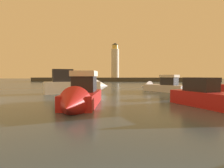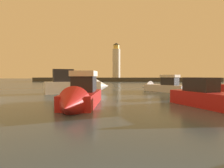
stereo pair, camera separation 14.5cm
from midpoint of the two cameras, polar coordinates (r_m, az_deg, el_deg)
The scene contains 8 objects.
ground_plane at distance 35.16m, azimuth 4.48°, elevation -0.84°, with size 220.00×220.00×0.00m, color #384C60.
breakwater at distance 69.43m, azimuth 3.66°, elevation 1.43°, with size 69.79×5.92×1.45m, color #423F3D.
lighthouse at distance 69.68m, azimuth 0.93°, elevation 7.18°, with size 2.91×2.91×13.20m.
motorboat_0 at distance 22.53m, azimuth -10.75°, elevation -0.40°, with size 7.90×5.30×3.06m.
motorboat_1 at distance 24.23m, azimuth 31.68°, elevation -0.97°, with size 6.47×3.26×2.59m.
motorboat_2 at distance 13.21m, azimuth 30.49°, elevation -3.96°, with size 4.41×6.76×2.34m.
motorboat_3 at distance 25.15m, azimuth 14.59°, elevation -0.70°, with size 5.87×6.22×2.57m.
motorboat_6 at distance 12.20m, azimuth -10.20°, elevation -3.70°, with size 2.16×7.21×2.91m.
Camera 1 is at (-1.10, -0.75, 2.06)m, focal length 29.12 mm.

